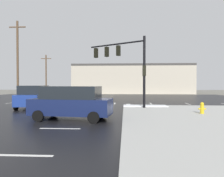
# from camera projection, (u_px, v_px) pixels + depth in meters

# --- Properties ---
(ground_plane) EXTENTS (120.00, 120.00, 0.00)m
(ground_plane) POSITION_uv_depth(u_px,v_px,m) (97.00, 104.00, 24.57)
(ground_plane) COLOR slate
(road_asphalt) EXTENTS (44.00, 44.00, 0.02)m
(road_asphalt) POSITION_uv_depth(u_px,v_px,m) (97.00, 103.00, 24.56)
(road_asphalt) COLOR black
(road_asphalt) RESTS_ON ground_plane
(snow_strip_curbside) EXTENTS (4.00, 1.60, 0.06)m
(snow_strip_curbside) POSITION_uv_depth(u_px,v_px,m) (145.00, 106.00, 20.27)
(snow_strip_curbside) COLOR white
(snow_strip_curbside) RESTS_ON sidewalk_corner
(lane_markings) EXTENTS (36.15, 36.15, 0.01)m
(lane_markings) POSITION_uv_depth(u_px,v_px,m) (107.00, 105.00, 23.12)
(lane_markings) COLOR silver
(lane_markings) RESTS_ON road_asphalt
(traffic_signal_mast) EXTENTS (5.25, 3.37, 6.19)m
(traffic_signal_mast) POSITION_uv_depth(u_px,v_px,m) (125.00, 60.00, 20.00)
(traffic_signal_mast) COLOR black
(traffic_signal_mast) RESTS_ON sidewalk_corner
(fire_hydrant) EXTENTS (0.48, 0.26, 0.79)m
(fire_hydrant) POSITION_uv_depth(u_px,v_px,m) (202.00, 108.00, 15.09)
(fire_hydrant) COLOR gold
(fire_hydrant) RESTS_ON sidewalk_corner
(strip_building_background) EXTENTS (27.39, 8.00, 6.75)m
(strip_building_background) POSITION_uv_depth(u_px,v_px,m) (132.00, 79.00, 51.91)
(strip_building_background) COLOR #BCB29E
(strip_building_background) RESTS_ON ground_plane
(suv_navy) EXTENTS (4.99, 2.60, 2.03)m
(suv_navy) POSITION_uv_depth(u_px,v_px,m) (71.00, 102.00, 13.18)
(suv_navy) COLOR #141E47
(suv_navy) RESTS_ON road_asphalt
(suv_blue) EXTENTS (2.53, 4.97, 2.03)m
(suv_blue) POSITION_uv_depth(u_px,v_px,m) (34.00, 96.00, 19.64)
(suv_blue) COLOR navy
(suv_blue) RESTS_ON road_asphalt
(sedan_grey) EXTENTS (2.34, 4.65, 1.58)m
(sedan_grey) POSITION_uv_depth(u_px,v_px,m) (39.00, 94.00, 29.74)
(sedan_grey) COLOR slate
(sedan_grey) RESTS_ON road_asphalt
(utility_pole_far) EXTENTS (2.20, 0.28, 10.48)m
(utility_pole_far) POSITION_uv_depth(u_px,v_px,m) (18.00, 59.00, 28.83)
(utility_pole_far) COLOR brown
(utility_pole_far) RESTS_ON ground_plane
(utility_pole_distant) EXTENTS (2.20, 0.28, 8.45)m
(utility_pole_distant) POSITION_uv_depth(u_px,v_px,m) (46.00, 74.00, 46.85)
(utility_pole_distant) COLOR brown
(utility_pole_distant) RESTS_ON ground_plane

